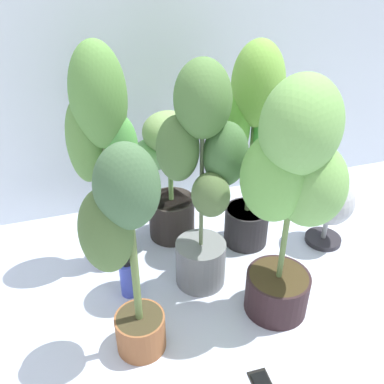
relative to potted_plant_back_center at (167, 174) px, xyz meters
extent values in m
plane|color=silver|center=(0.04, -0.51, -0.36)|extent=(8.00, 8.00, 0.00)
cube|color=silver|center=(0.04, 0.35, 0.64)|extent=(3.20, 0.01, 2.00)
cylinder|color=#312925|center=(0.01, 0.00, -0.25)|extent=(0.23, 0.23, 0.22)
cylinder|color=#493222|center=(0.01, 0.00, -0.15)|extent=(0.21, 0.21, 0.02)
cylinder|color=#5D8442|center=(0.01, 0.00, 0.06)|extent=(0.02, 0.02, 0.41)
ellipsoid|color=#799A58|center=(0.01, 0.00, 0.21)|extent=(0.34, 0.35, 0.19)
ellipsoid|color=#69A15C|center=(-0.06, 0.01, 0.11)|extent=(0.28, 0.27, 0.14)
cylinder|color=#272425|center=(0.36, -0.17, -0.26)|extent=(0.22, 0.22, 0.19)
cylinder|color=#412B1C|center=(0.36, -0.17, -0.17)|extent=(0.20, 0.20, 0.02)
cylinder|color=#648146|center=(0.36, -0.17, 0.19)|extent=(0.03, 0.03, 0.70)
ellipsoid|color=#70A740|center=(0.36, -0.17, 0.45)|extent=(0.32, 0.32, 0.37)
ellipsoid|color=#5EA139|center=(0.28, -0.15, 0.27)|extent=(0.16, 0.17, 0.35)
ellipsoid|color=#57B351|center=(0.42, -0.19, 0.24)|extent=(0.19, 0.20, 0.34)
cylinder|color=brown|center=(-0.28, -0.64, -0.28)|extent=(0.19, 0.19, 0.15)
cylinder|color=#3E3520|center=(-0.28, -0.64, -0.21)|extent=(0.17, 0.17, 0.02)
cylinder|color=olive|center=(-0.28, -0.64, 0.11)|extent=(0.03, 0.03, 0.63)
ellipsoid|color=#41633E|center=(-0.28, -0.64, 0.35)|extent=(0.23, 0.21, 0.29)
ellipsoid|color=#4A6634|center=(-0.35, -0.62, 0.18)|extent=(0.20, 0.21, 0.31)
cylinder|color=slate|center=(0.05, -0.37, -0.26)|extent=(0.22, 0.22, 0.21)
cylinder|color=#3B371E|center=(0.05, -0.37, -0.16)|extent=(0.20, 0.20, 0.02)
cylinder|color=#60714C|center=(0.05, -0.37, 0.21)|extent=(0.02, 0.02, 0.73)
ellipsoid|color=#4D743A|center=(0.05, -0.37, 0.49)|extent=(0.26, 0.26, 0.29)
ellipsoid|color=#4C6E3A|center=(-0.04, -0.35, 0.30)|extent=(0.23, 0.23, 0.26)
ellipsoid|color=#426838|center=(0.13, -0.39, 0.27)|extent=(0.22, 0.22, 0.26)
ellipsoid|color=#50683B|center=(0.06, -0.45, 0.14)|extent=(0.20, 0.19, 0.19)
cylinder|color=black|center=(-0.29, -0.10, -0.28)|extent=(0.19, 0.19, 0.16)
cylinder|color=#443121|center=(-0.29, -0.10, -0.20)|extent=(0.17, 0.17, 0.02)
cylinder|color=#647748|center=(-0.29, -0.10, 0.17)|extent=(0.02, 0.02, 0.73)
ellipsoid|color=#598B40|center=(-0.29, -0.10, 0.45)|extent=(0.23, 0.21, 0.43)
ellipsoid|color=#5A8840|center=(-0.36, -0.08, 0.26)|extent=(0.21, 0.21, 0.38)
ellipsoid|color=#4E9843|center=(-0.22, -0.12, 0.23)|extent=(0.19, 0.19, 0.29)
cylinder|color=#2D1C1F|center=(0.29, -0.62, -0.27)|extent=(0.26, 0.26, 0.18)
cylinder|color=#3E311B|center=(0.29, -0.62, -0.19)|extent=(0.24, 0.24, 0.02)
cylinder|color=olive|center=(0.29, -0.62, 0.18)|extent=(0.02, 0.02, 0.73)
ellipsoid|color=#70A753|center=(0.29, -0.62, 0.46)|extent=(0.40, 0.39, 0.34)
ellipsoid|color=#69A84B|center=(0.23, -0.61, 0.27)|extent=(0.33, 0.33, 0.33)
ellipsoid|color=#71A753|center=(0.35, -0.64, 0.24)|extent=(0.34, 0.34, 0.31)
cylinder|color=#27242A|center=(0.73, -0.30, -0.35)|extent=(0.18, 0.18, 0.03)
cylinder|color=#9E9FA1|center=(0.73, -0.30, -0.29)|extent=(0.02, 0.02, 0.10)
sphere|color=#9E9FA1|center=(0.73, -0.30, -0.12)|extent=(0.31, 0.31, 0.23)
cylinder|color=#3F4FC5|center=(-0.27, -0.36, -0.28)|extent=(0.07, 0.07, 0.17)
cylinder|color=black|center=(-0.27, -0.36, -0.18)|extent=(0.04, 0.04, 0.02)
camera|label=1|loc=(-0.41, -1.71, 0.98)|focal=39.10mm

